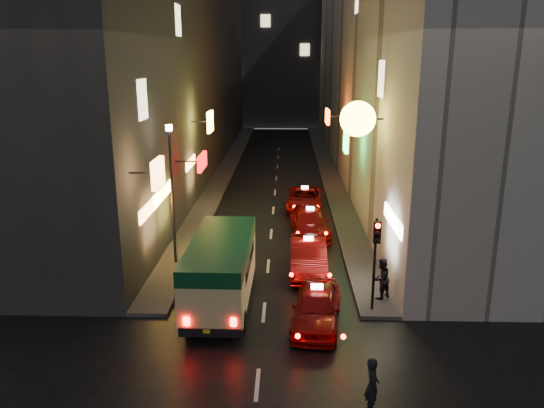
# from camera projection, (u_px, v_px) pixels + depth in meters

# --- Properties ---
(building_left) EXTENTS (7.51, 52.00, 18.00)m
(building_left) POSITION_uv_depth(u_px,v_px,m) (177.00, 59.00, 42.00)
(building_left) COLOR #363431
(building_left) RESTS_ON ground
(building_right) EXTENTS (7.89, 52.00, 18.00)m
(building_right) POSITION_uv_depth(u_px,v_px,m) (379.00, 59.00, 41.57)
(building_right) COLOR #B0ABA1
(building_right) RESTS_ON ground
(building_far) EXTENTS (30.00, 10.00, 22.00)m
(building_far) POSITION_uv_depth(u_px,v_px,m) (282.00, 43.00, 72.07)
(building_far) COLOR #323237
(building_far) RESTS_ON ground
(sidewalk_left) EXTENTS (1.50, 52.00, 0.15)m
(sidewalk_left) POSITION_uv_depth(u_px,v_px,m) (226.00, 169.00, 44.30)
(sidewalk_left) COLOR #474442
(sidewalk_left) RESTS_ON ground
(sidewalk_right) EXTENTS (1.50, 52.00, 0.15)m
(sidewalk_right) POSITION_uv_depth(u_px,v_px,m) (328.00, 170.00, 44.07)
(sidewalk_right) COLOR #474442
(sidewalk_right) RESTS_ON ground
(minibus) EXTENTS (2.23, 6.15, 2.63)m
(minibus) POSITION_uv_depth(u_px,v_px,m) (221.00, 265.00, 19.77)
(minibus) COLOR #D0C682
(minibus) RESTS_ON ground
(taxi_near) EXTENTS (2.67, 5.23, 1.76)m
(taxi_near) POSITION_uv_depth(u_px,v_px,m) (317.00, 304.00, 18.55)
(taxi_near) COLOR maroon
(taxi_near) RESTS_ON ground
(taxi_second) EXTENTS (2.25, 5.37, 1.87)m
(taxi_second) POSITION_uv_depth(u_px,v_px,m) (308.00, 253.00, 23.16)
(taxi_second) COLOR maroon
(taxi_second) RESTS_ON ground
(taxi_third) EXTENTS (2.38, 5.07, 1.74)m
(taxi_third) POSITION_uv_depth(u_px,v_px,m) (310.00, 220.00, 28.11)
(taxi_third) COLOR maroon
(taxi_third) RESTS_ON ground
(taxi_far) EXTENTS (2.29, 4.93, 1.70)m
(taxi_far) POSITION_uv_depth(u_px,v_px,m) (305.00, 197.00, 32.74)
(taxi_far) COLOR maroon
(taxi_far) RESTS_ON ground
(pedestrian_crossing) EXTENTS (0.44, 0.63, 1.80)m
(pedestrian_crossing) POSITION_uv_depth(u_px,v_px,m) (372.00, 382.00, 13.93)
(pedestrian_crossing) COLOR black
(pedestrian_crossing) RESTS_ON ground
(pedestrian_sidewalk) EXTENTS (0.80, 0.77, 1.82)m
(pedestrian_sidewalk) POSITION_uv_depth(u_px,v_px,m) (381.00, 276.00, 20.25)
(pedestrian_sidewalk) COLOR black
(pedestrian_sidewalk) RESTS_ON sidewalk_right
(traffic_light) EXTENTS (0.26, 0.43, 3.50)m
(traffic_light) POSITION_uv_depth(u_px,v_px,m) (376.00, 245.00, 18.80)
(traffic_light) COLOR black
(traffic_light) RESTS_ON sidewalk_right
(lamp_post) EXTENTS (0.28, 0.28, 6.22)m
(lamp_post) POSITION_uv_depth(u_px,v_px,m) (172.00, 186.00, 23.10)
(lamp_post) COLOR black
(lamp_post) RESTS_ON sidewalk_left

